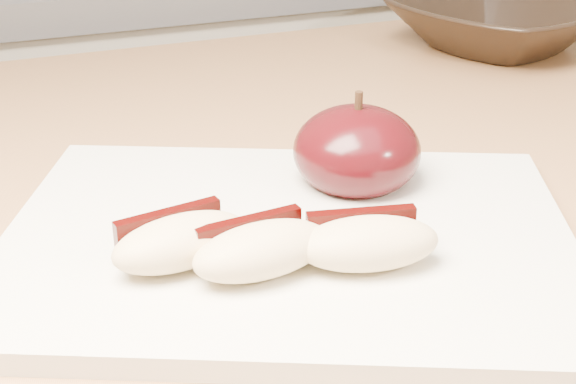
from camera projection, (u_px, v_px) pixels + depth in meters
name	position (u px, v px, depth m)	size (l,w,h in m)	color
back_cabinet	(120.00, 236.00, 1.35)	(2.40, 0.62, 0.94)	silver
cutting_board	(288.00, 241.00, 0.46)	(0.32, 0.24, 0.01)	silver
apple_half	(357.00, 151.00, 0.51)	(0.09, 0.09, 0.07)	black
apple_wedge_a	(180.00, 241.00, 0.42)	(0.08, 0.05, 0.03)	beige
apple_wedge_b	(260.00, 249.00, 0.41)	(0.08, 0.04, 0.03)	beige
apple_wedge_c	(367.00, 242.00, 0.42)	(0.08, 0.05, 0.03)	beige
bowl	(498.00, 23.00, 0.83)	(0.21, 0.21, 0.05)	black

